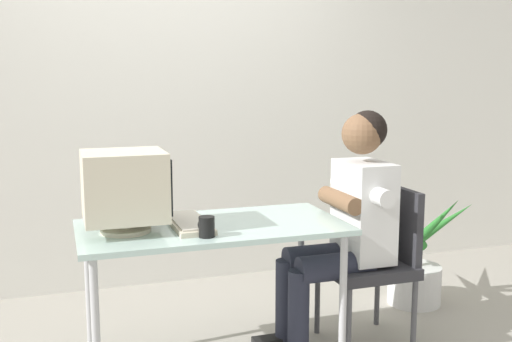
{
  "coord_description": "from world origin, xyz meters",
  "views": [
    {
      "loc": [
        -0.7,
        -2.74,
        1.45
      ],
      "look_at": [
        0.22,
        0.0,
        0.99
      ],
      "focal_mm": 42.29,
      "sensor_mm": 36.0,
      "label": 1
    }
  ],
  "objects": [
    {
      "name": "wall_back",
      "position": [
        0.3,
        1.4,
        1.5
      ],
      "size": [
        8.0,
        0.1,
        3.0
      ],
      "primitive_type": "cube",
      "color": "silver",
      "rests_on": "ground_plane"
    },
    {
      "name": "potted_plant",
      "position": [
        1.44,
        0.45,
        0.26
      ],
      "size": [
        0.7,
        0.71,
        0.76
      ],
      "color": "silver",
      "rests_on": "ground_plane"
    },
    {
      "name": "office_chair",
      "position": [
        0.92,
        0.04,
        0.49
      ],
      "size": [
        0.44,
        0.44,
        0.85
      ],
      "color": "#4C4C51",
      "rests_on": "ground_plane"
    },
    {
      "name": "desk_mug",
      "position": [
        -0.08,
        -0.21,
        0.79
      ],
      "size": [
        0.07,
        0.08,
        0.09
      ],
      "color": "black",
      "rests_on": "desk"
    },
    {
      "name": "desk",
      "position": [
        0.0,
        0.0,
        0.67
      ],
      "size": [
        1.27,
        0.64,
        0.74
      ],
      "color": "#B7B7BC",
      "rests_on": "ground_plane"
    },
    {
      "name": "person_seated",
      "position": [
        0.73,
        0.04,
        0.7
      ],
      "size": [
        0.7,
        0.55,
        1.27
      ],
      "color": "silver",
      "rests_on": "ground_plane"
    },
    {
      "name": "crt_monitor",
      "position": [
        -0.41,
        -0.01,
        0.95
      ],
      "size": [
        0.38,
        0.34,
        0.37
      ],
      "color": "beige",
      "rests_on": "desk"
    },
    {
      "name": "keyboard",
      "position": [
        -0.11,
        0.01,
        0.76
      ],
      "size": [
        0.17,
        0.44,
        0.03
      ],
      "color": "beige",
      "rests_on": "desk"
    }
  ]
}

